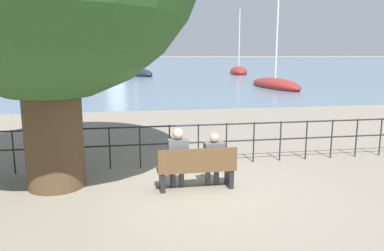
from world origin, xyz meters
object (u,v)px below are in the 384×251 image
sailboat_0 (275,84)px  park_bench (197,169)px  sailboat_1 (136,73)px  sailboat_3 (65,85)px  seated_person_left (178,156)px  seated_person_right (214,157)px  harbor_lighthouse (114,26)px  sailboat_2 (239,72)px

sailboat_0 → park_bench: bearing=-119.6°
sailboat_1 → sailboat_3: size_ratio=1.03×
park_bench → seated_person_left: 0.48m
seated_person_right → sailboat_1: sailboat_1 is taller
seated_person_right → seated_person_left: bearing=-179.7°
seated_person_right → harbor_lighthouse: (-4.47, 94.91, 9.31)m
park_bench → sailboat_3: sailboat_3 is taller
sailboat_0 → harbor_lighthouse: 74.78m
park_bench → sailboat_3: (-6.12, 23.49, -0.04)m
seated_person_right → sailboat_2: size_ratio=0.13×
sailboat_3 → sailboat_1: bearing=94.0°
seated_person_left → sailboat_2: size_ratio=0.14×
seated_person_right → sailboat_3: (-6.50, 23.41, -0.26)m
seated_person_left → sailboat_2: 46.49m
seated_person_right → park_bench: bearing=-168.4°
seated_person_right → sailboat_1: 42.54m
sailboat_1 → sailboat_2: size_ratio=1.37×
harbor_lighthouse → sailboat_2: bearing=-70.1°
seated_person_left → sailboat_0: (11.21, 22.28, -0.43)m
sailboat_0 → sailboat_1: 23.06m
park_bench → sailboat_3: bearing=104.6°
sailboat_0 → sailboat_3: (-16.95, 1.13, 0.11)m
harbor_lighthouse → park_bench: bearing=-87.5°
harbor_lighthouse → sailboat_3: bearing=-91.6°
seated_person_left → harbor_lighthouse: harbor_lighthouse is taller
sailboat_0 → sailboat_2: bearing=77.3°
sailboat_1 → seated_person_right: bearing=-114.1°
park_bench → sailboat_0: bearing=64.1°
park_bench → harbor_lighthouse: bearing=92.5°
sailboat_0 → harbor_lighthouse: size_ratio=0.46×
park_bench → sailboat_3: 24.27m
park_bench → seated_person_right: (0.38, 0.08, 0.22)m
sailboat_1 → harbor_lighthouse: bearing=69.4°
seated_person_left → seated_person_right: bearing=0.3°
sailboat_1 → sailboat_2: sailboat_1 is taller
sailboat_0 → sailboat_1: (-11.01, 20.26, 0.06)m
park_bench → seated_person_right: bearing=11.6°
sailboat_0 → harbor_lighthouse: (-14.93, 72.64, 9.69)m
seated_person_left → park_bench: bearing=-10.9°
seated_person_left → seated_person_right: 0.76m
seated_person_left → sailboat_3: size_ratio=0.10×
park_bench → sailboat_0: (10.83, 22.35, -0.15)m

